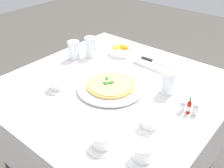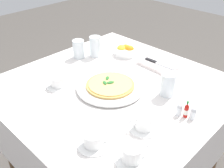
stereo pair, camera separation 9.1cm
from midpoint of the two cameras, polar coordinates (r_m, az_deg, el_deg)
dining_table at (r=1.45m, az=2.16°, el=-5.01°), size 1.09×1.09×0.76m
pizza_plate at (r=1.34m, az=1.55°, el=-0.68°), size 0.35×0.35×0.02m
pizza at (r=1.33m, az=1.56°, el=-0.17°), size 0.25×0.25×0.02m
coffee_cup_far_right at (r=1.10m, az=9.44°, el=-8.44°), size 0.13×0.13×0.06m
coffee_cup_far_left at (r=1.02m, az=-1.44°, el=-12.20°), size 0.13×0.13×0.06m
coffee_cup_center_back at (r=0.97m, az=7.19°, el=-15.04°), size 0.13×0.13×0.07m
coffee_cup_near_right at (r=1.37m, az=-9.86°, el=0.43°), size 0.13×0.13×0.06m
water_glass_back_corner at (r=1.31m, az=14.03°, el=-0.44°), size 0.07×0.07×0.12m
water_glass_left_edge at (r=1.65m, az=-5.75°, el=7.45°), size 0.07×0.07×0.11m
water_glass_near_left at (r=1.66m, az=-2.10°, el=8.00°), size 0.07×0.07×0.13m
napkin_folded at (r=1.58m, az=11.51°, el=4.06°), size 0.23×0.14×0.02m
dinner_knife at (r=1.57m, az=11.65°, el=4.48°), size 0.20×0.02×0.01m
citrus_bowl at (r=1.69m, az=4.55°, el=7.29°), size 0.15×0.15×0.07m
hot_sauce_bottle at (r=1.20m, az=18.04°, el=-5.57°), size 0.02×0.02×0.08m
salt_shaker at (r=1.20m, az=19.35°, el=-6.23°), size 0.03×0.03×0.06m
pepper_shaker at (r=1.21m, az=16.59°, el=-5.59°), size 0.03×0.03×0.06m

